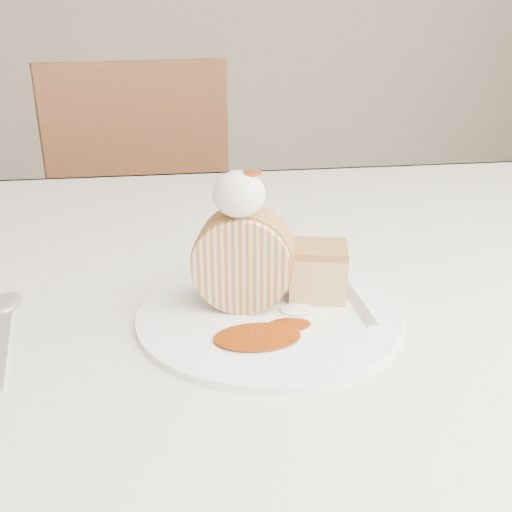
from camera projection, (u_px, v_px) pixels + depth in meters
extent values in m
cube|color=silver|center=(234.00, 277.00, 0.68)|extent=(1.40, 0.90, 0.04)
cube|color=silver|center=(208.00, 242.00, 1.13)|extent=(1.40, 0.01, 0.28)
cylinder|color=brown|center=(497.00, 347.00, 1.25)|extent=(0.06, 0.06, 0.71)
cube|color=brown|center=(128.00, 235.00, 1.63)|extent=(0.56, 0.56, 0.04)
cube|color=brown|center=(141.00, 162.00, 1.37)|extent=(0.43, 0.17, 0.46)
cylinder|color=brown|center=(174.00, 275.00, 1.96)|extent=(0.04, 0.04, 0.43)
cylinder|color=brown|center=(60.00, 297.00, 1.80)|extent=(0.04, 0.04, 0.43)
cylinder|color=brown|center=(217.00, 322.00, 1.64)|extent=(0.04, 0.04, 0.43)
cylinder|color=brown|center=(83.00, 354.00, 1.49)|extent=(0.04, 0.04, 0.43)
cylinder|color=white|center=(268.00, 314.00, 0.54)|extent=(0.30, 0.30, 0.01)
cylinder|color=beige|center=(243.00, 260.00, 0.54)|extent=(0.10, 0.07, 0.09)
cube|color=#A97540|center=(318.00, 274.00, 0.56)|extent=(0.07, 0.06, 0.05)
ellipsoid|color=white|center=(239.00, 194.00, 0.50)|extent=(0.05, 0.05, 0.04)
ellipsoid|color=#6F2704|center=(249.00, 168.00, 0.50)|extent=(0.02, 0.02, 0.01)
cube|color=silver|center=(356.00, 301.00, 0.56)|extent=(0.02, 0.15, 0.00)
cube|color=silver|center=(0.00, 349.00, 0.48)|extent=(0.05, 0.17, 0.00)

